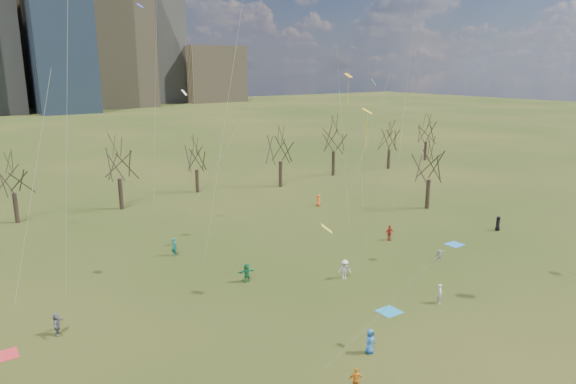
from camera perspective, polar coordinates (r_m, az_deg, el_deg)
ground at (r=39.84m, az=10.03°, el=-13.30°), size 500.00×500.00×0.00m
bare_tree_row at (r=68.18m, az=-12.10°, el=3.45°), size 113.04×29.80×9.50m
blanket_teal at (r=40.45m, az=11.17°, el=-12.89°), size 1.60×1.50×0.03m
blanket_navy at (r=56.25m, az=18.04°, el=-5.56°), size 1.60×1.50×0.03m
blanket_crimson at (r=38.93m, az=-29.01°, el=-15.61°), size 1.60×1.50×0.03m
person_0 at (r=34.69m, az=9.10°, el=-16.07°), size 0.88×0.64×1.66m
person_1 at (r=42.35m, az=16.52°, el=-10.79°), size 0.68×0.68×1.59m
person_3 at (r=51.11m, az=16.47°, el=-6.75°), size 0.47×0.75×1.12m
person_4 at (r=31.19m, az=7.58°, el=-19.96°), size 0.93×0.76×1.48m
person_5 at (r=44.52m, az=-4.63°, el=-8.92°), size 1.62×0.70×1.69m
person_6 at (r=62.33m, az=22.30°, el=-3.25°), size 0.96×0.95×1.67m
person_9 at (r=45.27m, az=6.32°, el=-8.53°), size 1.30×1.11×1.74m
person_10 at (r=55.52m, az=11.19°, el=-4.48°), size 1.02×0.51×1.68m
person_11 at (r=39.66m, az=-24.29°, el=-13.21°), size 1.16×1.55×1.63m
person_12 at (r=67.83m, az=3.41°, el=-0.93°), size 0.65×0.86×1.57m
person_13 at (r=51.43m, az=-12.55°, el=-5.94°), size 0.65×0.79×1.85m
kites_airborne at (r=45.86m, az=2.72°, el=8.14°), size 42.09×47.53×33.06m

